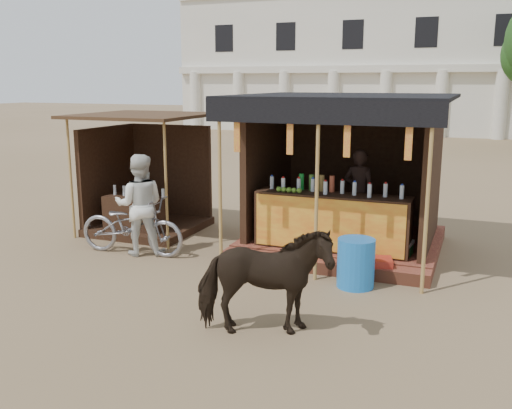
{
  "coord_description": "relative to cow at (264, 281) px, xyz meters",
  "views": [
    {
      "loc": [
        3.25,
        -6.57,
        3.0
      ],
      "look_at": [
        0.0,
        1.6,
        1.1
      ],
      "focal_mm": 40.0,
      "sensor_mm": 36.0,
      "label": 1
    }
  ],
  "objects": [
    {
      "name": "ground",
      "position": [
        -0.96,
        0.57,
        -0.68
      ],
      "size": [
        120.0,
        120.0,
        0.0
      ],
      "primitive_type": "plane",
      "color": "#846B4C",
      "rests_on": "ground"
    },
    {
      "name": "red_crate",
      "position": [
        0.92,
        2.57,
        -0.52
      ],
      "size": [
        0.51,
        0.46,
        0.32
      ],
      "primitive_type": "cube",
      "rotation": [
        0.0,
        0.0,
        0.25
      ],
      "color": "maroon",
      "rests_on": "ground"
    },
    {
      "name": "secondary_stall",
      "position": [
        -4.13,
        3.81,
        0.17
      ],
      "size": [
        2.4,
        2.4,
        2.38
      ],
      "color": "#342013",
      "rests_on": "ground"
    },
    {
      "name": "main_stall",
      "position": [
        0.05,
        3.93,
        0.35
      ],
      "size": [
        3.6,
        3.61,
        2.78
      ],
      "color": "brown",
      "rests_on": "ground"
    },
    {
      "name": "cow",
      "position": [
        0.0,
        0.0,
        0.0
      ],
      "size": [
        1.76,
        1.28,
        1.35
      ],
      "primitive_type": "imported",
      "rotation": [
        0.0,
        0.0,
        1.95
      ],
      "color": "black",
      "rests_on": "ground"
    },
    {
      "name": "blue_barrel",
      "position": [
        0.69,
        2.05,
        -0.31
      ],
      "size": [
        0.64,
        0.64,
        0.74
      ],
      "primitive_type": "cylinder",
      "rotation": [
        0.0,
        0.0,
        0.16
      ],
      "color": "blue",
      "rests_on": "ground"
    },
    {
      "name": "bystander",
      "position": [
        -3.2,
        2.29,
        0.22
      ],
      "size": [
        1.07,
        0.98,
        1.78
      ],
      "primitive_type": "imported",
      "rotation": [
        0.0,
        0.0,
        3.57
      ],
      "color": "silver",
      "rests_on": "ground"
    },
    {
      "name": "background_building",
      "position": [
        -2.96,
        30.52,
        3.3
      ],
      "size": [
        26.0,
        7.45,
        8.18
      ],
      "color": "silver",
      "rests_on": "ground"
    },
    {
      "name": "motorbike",
      "position": [
        -3.34,
        2.23,
        -0.16
      ],
      "size": [
        2.01,
        0.83,
        1.03
      ],
      "primitive_type": "imported",
      "rotation": [
        0.0,
        0.0,
        1.64
      ],
      "color": "gray",
      "rests_on": "ground"
    },
    {
      "name": "cooler",
      "position": [
        1.04,
        3.17,
        -0.44
      ],
      "size": [
        0.68,
        0.5,
        0.46
      ],
      "color": "#16652C",
      "rests_on": "ground"
    }
  ]
}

